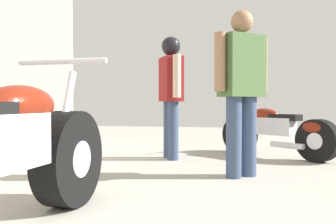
{
  "coord_description": "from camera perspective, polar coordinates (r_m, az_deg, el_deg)",
  "views": [
    {
      "loc": [
        0.4,
        0.15,
        0.76
      ],
      "look_at": [
        -0.24,
        3.34,
        0.68
      ],
      "focal_mm": 39.82,
      "sensor_mm": 36.0,
      "label": 1
    }
  ],
  "objects": [
    {
      "name": "mechanic_in_blue",
      "position": [
        3.89,
        11.21,
        4.37
      ],
      "size": [
        0.58,
        0.54,
        1.7
      ],
      "color": "#384766",
      "rests_on": "ground_plane"
    },
    {
      "name": "motorcycle_black_naked",
      "position": [
        5.42,
        16.44,
        -2.93
      ],
      "size": [
        1.53,
        1.24,
        0.84
      ],
      "color": "black",
      "rests_on": "ground_plane"
    },
    {
      "name": "ground_plane",
      "position": [
        3.38,
        4.3,
        -11.59
      ],
      "size": [
        16.43,
        16.43,
        0.0
      ],
      "primitive_type": "plane",
      "color": "#A8A399"
    },
    {
      "name": "mechanic_with_helmet",
      "position": [
        5.04,
        0.45,
        4.01
      ],
      "size": [
        0.4,
        0.62,
        1.65
      ],
      "color": "#384766",
      "rests_on": "ground_plane"
    }
  ]
}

